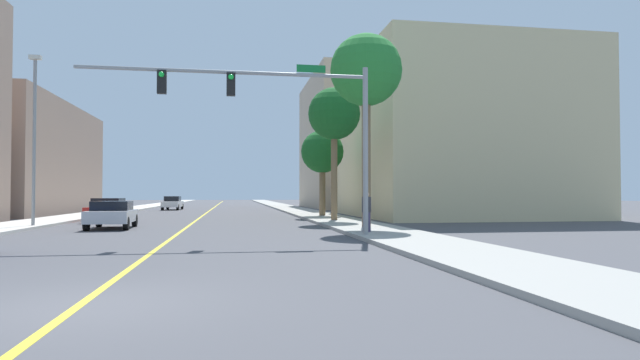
{
  "coord_description": "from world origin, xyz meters",
  "views": [
    {
      "loc": [
        2.3,
        -8.4,
        1.7
      ],
      "look_at": [
        6.54,
        17.05,
        2.38
      ],
      "focal_mm": 29.4,
      "sensor_mm": 36.0,
      "label": 1
    }
  ],
  "objects_px": {
    "car_white": "(173,203)",
    "street_lamp": "(34,131)",
    "traffic_signal_mast": "(280,108)",
    "car_silver": "(112,214)",
    "pedestrian": "(367,212)",
    "palm_near": "(366,72)",
    "palm_far": "(322,153)",
    "car_red": "(108,210)",
    "palm_mid": "(334,115)"
  },
  "relations": [
    {
      "from": "car_red",
      "to": "palm_near",
      "type": "bearing_deg",
      "value": 148.1
    },
    {
      "from": "car_red",
      "to": "car_white",
      "type": "xyz_separation_m",
      "value": [
        1.17,
        23.68,
        -0.0
      ]
    },
    {
      "from": "traffic_signal_mast",
      "to": "palm_mid",
      "type": "xyz_separation_m",
      "value": [
        4.22,
        11.18,
        1.48
      ]
    },
    {
      "from": "traffic_signal_mast",
      "to": "car_silver",
      "type": "relative_size",
      "value": 2.67
    },
    {
      "from": "car_red",
      "to": "car_silver",
      "type": "height_order",
      "value": "car_red"
    },
    {
      "from": "car_red",
      "to": "car_white",
      "type": "relative_size",
      "value": 0.87
    },
    {
      "from": "traffic_signal_mast",
      "to": "car_silver",
      "type": "height_order",
      "value": "traffic_signal_mast"
    },
    {
      "from": "traffic_signal_mast",
      "to": "street_lamp",
      "type": "relative_size",
      "value": 1.26
    },
    {
      "from": "palm_far",
      "to": "pedestrian",
      "type": "xyz_separation_m",
      "value": [
        -0.93,
        -16.14,
        -3.69
      ]
    },
    {
      "from": "traffic_signal_mast",
      "to": "car_silver",
      "type": "distance_m",
      "value": 11.38
    },
    {
      "from": "car_white",
      "to": "car_silver",
      "type": "distance_m",
      "value": 30.18
    },
    {
      "from": "car_white",
      "to": "pedestrian",
      "type": "relative_size",
      "value": 2.77
    },
    {
      "from": "pedestrian",
      "to": "palm_near",
      "type": "bearing_deg",
      "value": -61.44
    },
    {
      "from": "palm_near",
      "to": "pedestrian",
      "type": "height_order",
      "value": "palm_near"
    },
    {
      "from": "palm_mid",
      "to": "car_white",
      "type": "relative_size",
      "value": 1.74
    },
    {
      "from": "traffic_signal_mast",
      "to": "pedestrian",
      "type": "xyz_separation_m",
      "value": [
        3.66,
        1.35,
        -3.95
      ]
    },
    {
      "from": "car_red",
      "to": "car_silver",
      "type": "xyz_separation_m",
      "value": [
        1.64,
        -6.5,
        -0.02
      ]
    },
    {
      "from": "palm_mid",
      "to": "car_white",
      "type": "bearing_deg",
      "value": 114.84
    },
    {
      "from": "traffic_signal_mast",
      "to": "car_red",
      "type": "bearing_deg",
      "value": 123.38
    },
    {
      "from": "pedestrian",
      "to": "car_white",
      "type": "bearing_deg",
      "value": -29.2
    },
    {
      "from": "traffic_signal_mast",
      "to": "car_silver",
      "type": "bearing_deg",
      "value": 135.43
    },
    {
      "from": "street_lamp",
      "to": "pedestrian",
      "type": "bearing_deg",
      "value": -24.8
    },
    {
      "from": "palm_near",
      "to": "car_red",
      "type": "bearing_deg",
      "value": 146.62
    },
    {
      "from": "traffic_signal_mast",
      "to": "palm_mid",
      "type": "bearing_deg",
      "value": 69.3
    },
    {
      "from": "palm_mid",
      "to": "traffic_signal_mast",
      "type": "bearing_deg",
      "value": -110.7
    },
    {
      "from": "car_white",
      "to": "street_lamp",
      "type": "bearing_deg",
      "value": -94.55
    },
    {
      "from": "traffic_signal_mast",
      "to": "car_silver",
      "type": "xyz_separation_m",
      "value": [
        -7.53,
        7.42,
        -4.2
      ]
    },
    {
      "from": "palm_far",
      "to": "car_silver",
      "type": "xyz_separation_m",
      "value": [
        -12.12,
        -10.07,
        -3.94
      ]
    },
    {
      "from": "traffic_signal_mast",
      "to": "pedestrian",
      "type": "distance_m",
      "value": 5.55
    },
    {
      "from": "palm_near",
      "to": "traffic_signal_mast",
      "type": "bearing_deg",
      "value": -133.13
    },
    {
      "from": "car_red",
      "to": "pedestrian",
      "type": "relative_size",
      "value": 2.42
    },
    {
      "from": "street_lamp",
      "to": "palm_mid",
      "type": "xyz_separation_m",
      "value": [
        15.65,
        2.86,
        1.6
      ]
    },
    {
      "from": "traffic_signal_mast",
      "to": "palm_near",
      "type": "relative_size",
      "value": 1.15
    },
    {
      "from": "traffic_signal_mast",
      "to": "palm_far",
      "type": "bearing_deg",
      "value": 75.31
    },
    {
      "from": "palm_near",
      "to": "palm_mid",
      "type": "height_order",
      "value": "palm_near"
    },
    {
      "from": "traffic_signal_mast",
      "to": "palm_near",
      "type": "bearing_deg",
      "value": 46.87
    },
    {
      "from": "palm_near",
      "to": "car_white",
      "type": "bearing_deg",
      "value": 111.0
    },
    {
      "from": "traffic_signal_mast",
      "to": "car_white",
      "type": "relative_size",
      "value": 2.34
    },
    {
      "from": "car_red",
      "to": "traffic_signal_mast",
      "type": "bearing_deg",
      "value": 124.87
    },
    {
      "from": "palm_far",
      "to": "car_white",
      "type": "xyz_separation_m",
      "value": [
        -12.59,
        20.1,
        -3.92
      ]
    },
    {
      "from": "palm_far",
      "to": "palm_mid",
      "type": "bearing_deg",
      "value": -93.28
    },
    {
      "from": "car_red",
      "to": "pedestrian",
      "type": "height_order",
      "value": "pedestrian"
    },
    {
      "from": "palm_near",
      "to": "car_red",
      "type": "height_order",
      "value": "palm_near"
    },
    {
      "from": "car_silver",
      "to": "pedestrian",
      "type": "relative_size",
      "value": 2.43
    },
    {
      "from": "traffic_signal_mast",
      "to": "palm_near",
      "type": "distance_m",
      "value": 7.17
    },
    {
      "from": "palm_mid",
      "to": "car_silver",
      "type": "xyz_separation_m",
      "value": [
        -11.76,
        -3.76,
        -5.67
      ]
    },
    {
      "from": "street_lamp",
      "to": "pedestrian",
      "type": "distance_m",
      "value": 17.05
    },
    {
      "from": "palm_near",
      "to": "pedestrian",
      "type": "relative_size",
      "value": 5.65
    },
    {
      "from": "palm_far",
      "to": "traffic_signal_mast",
      "type": "bearing_deg",
      "value": -104.69
    },
    {
      "from": "car_white",
      "to": "traffic_signal_mast",
      "type": "bearing_deg",
      "value": -75.87
    }
  ]
}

